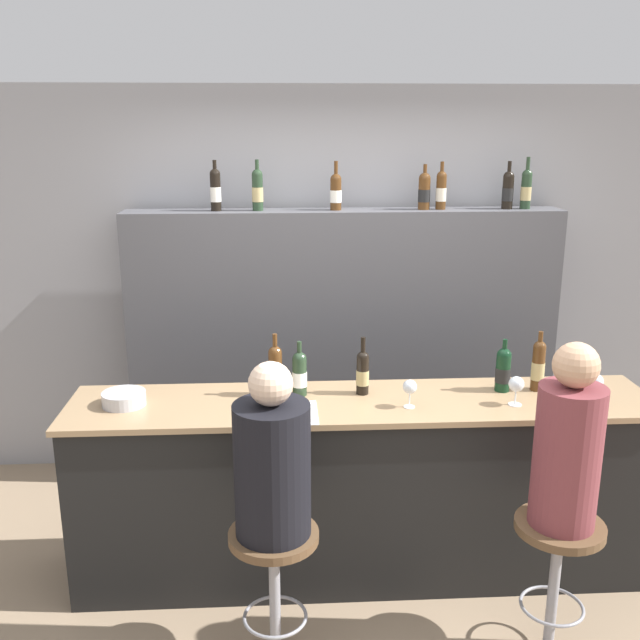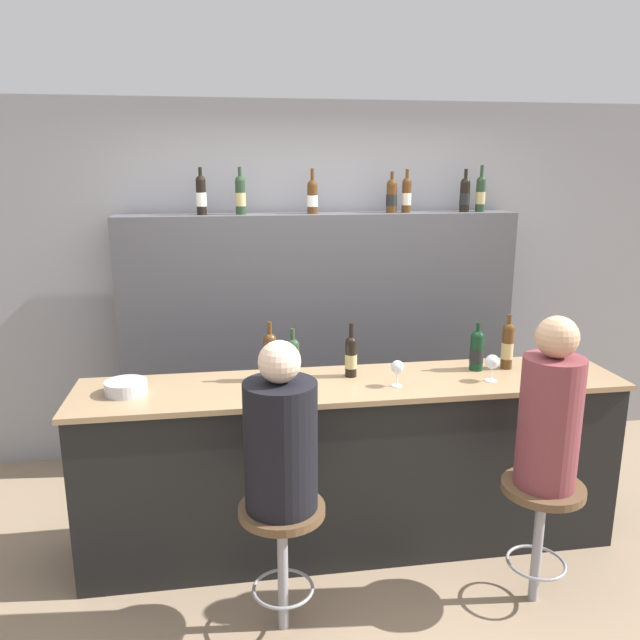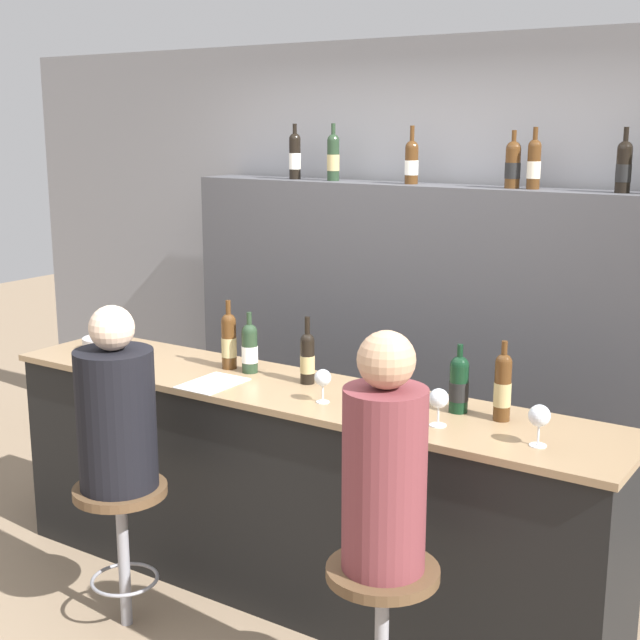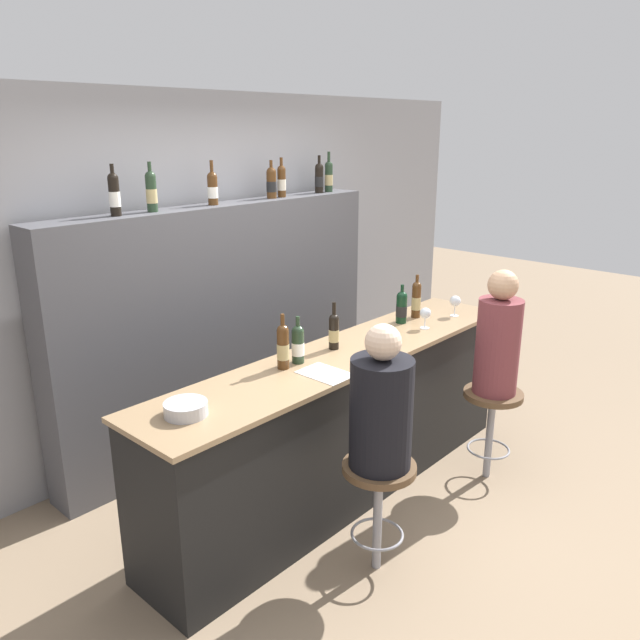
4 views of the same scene
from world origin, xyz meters
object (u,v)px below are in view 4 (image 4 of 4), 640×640
object	(u,v)px
wine_bottle_backbar_0	(114,194)
wine_bottle_backbar_3	(271,183)
wine_bottle_counter_1	(298,344)
wine_bottle_backbar_1	(151,191)
guest_seated_right	(498,339)
wine_bottle_backbar_5	(319,178)
wine_bottle_backbar_6	(329,176)
wine_bottle_backbar_4	(282,181)
guest_seated_left	(381,407)
bar_stool_left	(379,487)
wine_bottle_backbar_2	(213,188)
metal_bowl	(186,409)
wine_bottle_counter_2	(334,331)
wine_glass_0	(379,332)
wine_bottle_counter_3	(402,307)
wine_bottle_counter_4	(416,299)
wine_glass_2	(455,302)
bar_stool_right	(492,410)
wine_bottle_counter_0	(283,346)
wine_glass_1	(425,314)

from	to	relation	value
wine_bottle_backbar_0	wine_bottle_backbar_3	size ratio (longest dim) A/B	1.10
wine_bottle_backbar_3	wine_bottle_counter_1	bearing A→B (deg)	-127.68
wine_bottle_backbar_1	guest_seated_right	distance (m)	2.45
wine_bottle_backbar_5	wine_bottle_backbar_6	size ratio (longest dim) A/B	0.92
wine_bottle_backbar_3	wine_bottle_backbar_6	world-z (taller)	wine_bottle_backbar_6
wine_bottle_counter_1	guest_seated_right	xyz separation A→B (m)	(1.13, -0.73, -0.09)
wine_bottle_backbar_0	wine_bottle_backbar_4	distance (m)	1.43
wine_bottle_backbar_0	guest_seated_left	xyz separation A→B (m)	(0.35, -1.81, -0.98)
wine_bottle_backbar_0	bar_stool_left	xyz separation A→B (m)	(0.35, -1.81, -1.45)
guest_seated_left	wine_bottle_backbar_2	bearing A→B (deg)	77.34
metal_bowl	bar_stool_left	bearing A→B (deg)	-40.58
wine_bottle_backbar_6	guest_seated_left	world-z (taller)	wine_bottle_backbar_6
wine_bottle_backbar_1	wine_bottle_backbar_5	distance (m)	1.60
wine_bottle_backbar_3	bar_stool_left	bearing A→B (deg)	-118.28
wine_bottle_counter_2	bar_stool_left	size ratio (longest dim) A/B	0.48
wine_bottle_counter_1	wine_glass_0	bearing A→B (deg)	-20.17
wine_bottle_counter_3	wine_bottle_backbar_3	world-z (taller)	wine_bottle_backbar_3
wine_bottle_backbar_1	wine_bottle_counter_4	bearing A→B (deg)	-36.07
wine_bottle_backbar_1	wine_bottle_backbar_6	xyz separation A→B (m)	(1.72, -0.00, -0.00)
wine_bottle_backbar_5	wine_glass_0	xyz separation A→B (m)	(-0.84, -1.28, -0.85)
wine_glass_2	wine_bottle_backbar_5	bearing A→B (deg)	94.54
wine_bottle_backbar_0	wine_bottle_backbar_6	bearing A→B (deg)	0.00
wine_bottle_counter_4	bar_stool_right	size ratio (longest dim) A/B	0.50
wine_bottle_counter_4	bar_stool_left	bearing A→B (deg)	-152.44
wine_glass_2	wine_bottle_backbar_4	bearing A→B (deg)	112.72
wine_bottle_counter_2	wine_bottle_counter_3	distance (m)	0.74
wine_bottle_counter_2	bar_stool_right	world-z (taller)	wine_bottle_counter_2
wine_bottle_counter_3	wine_bottle_backbar_0	xyz separation A→B (m)	(-1.56, 1.08, 0.84)
wine_glass_2	metal_bowl	bearing A→B (deg)	177.33
wine_bottle_counter_2	guest_seated_right	size ratio (longest dim) A/B	0.37
wine_bottle_counter_2	wine_bottle_backbar_5	world-z (taller)	wine_bottle_backbar_5
wine_glass_2	bar_stool_right	distance (m)	0.87
wine_bottle_counter_0	wine_bottle_counter_3	xyz separation A→B (m)	(1.19, 0.00, -0.02)
wine_bottle_backbar_3	wine_glass_2	world-z (taller)	wine_bottle_backbar_3
wine_bottle_backbar_5	wine_bottle_backbar_6	world-z (taller)	wine_bottle_backbar_6
wine_glass_1	metal_bowl	xyz separation A→B (m)	(-1.96, 0.11, -0.07)
wine_glass_0	bar_stool_right	size ratio (longest dim) A/B	0.22
wine_bottle_counter_1	wine_bottle_counter_3	distance (m)	1.07
wine_glass_2	wine_bottle_counter_2	bearing A→B (deg)	170.21
wine_bottle_backbar_1	wine_bottle_backbar_2	xyz separation A→B (m)	(0.49, -0.00, -0.01)
wine_bottle_counter_3	bar_stool_left	distance (m)	1.53
wine_bottle_backbar_2	wine_bottle_backbar_3	bearing A→B (deg)	0.00
wine_bottle_counter_3	metal_bowl	bearing A→B (deg)	-177.41
wine_bottle_counter_2	wine_bottle_backbar_1	xyz separation A→B (m)	(-0.55, 1.08, 0.84)
wine_bottle_counter_1	wine_bottle_backbar_6	world-z (taller)	wine_bottle_backbar_6
bar_stool_right	guest_seated_right	size ratio (longest dim) A/B	0.77
wine_bottle_counter_3	wine_bottle_backbar_6	xyz separation A→B (m)	(0.43, 1.08, 0.84)
bar_stool_left	bar_stool_right	world-z (taller)	same
wine_glass_0	bar_stool_right	distance (m)	0.99
wine_bottle_counter_1	wine_bottle_counter_0	bearing A→B (deg)	180.00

